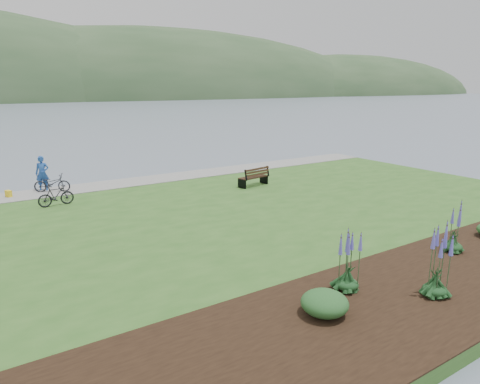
{
  "coord_description": "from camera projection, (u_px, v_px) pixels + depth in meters",
  "views": [
    {
      "loc": [
        -7.7,
        -15.9,
        5.67
      ],
      "look_at": [
        1.83,
        -1.29,
        1.3
      ],
      "focal_mm": 32.0,
      "sensor_mm": 36.0,
      "label": 1
    }
  ],
  "objects": [
    {
      "name": "lawn",
      "position": [
        211.0,
        229.0,
        16.7
      ],
      "size": [
        34.0,
        20.0,
        0.4
      ],
      "primitive_type": "cube",
      "color": "#2E5A20",
      "rests_on": "ground"
    },
    {
      "name": "far_hillside",
      "position": [
        40.0,
        100.0,
        167.12
      ],
      "size": [
        580.0,
        80.0,
        38.0
      ],
      "primitive_type": null,
      "color": "#2F4C2B",
      "rests_on": "ground"
    },
    {
      "name": "shrub_0",
      "position": [
        325.0,
        303.0,
        9.98
      ],
      "size": [
        1.12,
        1.12,
        0.56
      ],
      "primitive_type": "ellipsoid",
      "color": "#1E4C21",
      "rests_on": "garden_bed"
    },
    {
      "name": "echium_0",
      "position": [
        438.0,
        262.0,
        10.73
      ],
      "size": [
        0.62,
        0.62,
        2.12
      ],
      "color": "#133619",
      "rests_on": "garden_bed"
    },
    {
      "name": "park_bench",
      "position": [
        255.0,
        176.0,
        22.86
      ],
      "size": [
        1.79,
        0.96,
        1.06
      ],
      "rotation": [
        0.0,
        0.0,
        0.17
      ],
      "color": "black",
      "rests_on": "lawn"
    },
    {
      "name": "pannier",
      "position": [
        9.0,
        194.0,
        20.62
      ],
      "size": [
        0.3,
        0.37,
        0.34
      ],
      "primitive_type": "cube",
      "rotation": [
        0.0,
        0.0,
        0.34
      ],
      "color": "yellow",
      "rests_on": "lawn"
    },
    {
      "name": "garden_bed",
      "position": [
        442.0,
        279.0,
        11.9
      ],
      "size": [
        24.0,
        4.4,
        0.04
      ],
      "primitive_type": "cube",
      "color": "black",
      "rests_on": "lawn"
    },
    {
      "name": "ground",
      "position": [
        188.0,
        221.0,
        18.38
      ],
      "size": [
        600.0,
        600.0,
        0.0
      ],
      "primitive_type": "plane",
      "color": "slate",
      "rests_on": "ground"
    },
    {
      "name": "echium_1",
      "position": [
        454.0,
        233.0,
        13.7
      ],
      "size": [
        0.62,
        0.62,
        1.74
      ],
      "color": "#133619",
      "rests_on": "garden_bed"
    },
    {
      "name": "shoreline_path",
      "position": [
        133.0,
        182.0,
        23.88
      ],
      "size": [
        34.0,
        2.2,
        0.03
      ],
      "primitive_type": "cube",
      "color": "gray",
      "rests_on": "lawn"
    },
    {
      "name": "person",
      "position": [
        42.0,
        170.0,
        21.74
      ],
      "size": [
        0.91,
        0.79,
        2.11
      ],
      "primitive_type": "imported",
      "rotation": [
        0.0,
        0.0,
        -0.41
      ],
      "color": "#224D9F",
      "rests_on": "lawn"
    },
    {
      "name": "bicycle_b",
      "position": [
        56.0,
        196.0,
        19.12
      ],
      "size": [
        0.58,
        1.58,
        0.93
      ],
      "primitive_type": "imported",
      "rotation": [
        0.0,
        0.0,
        1.66
      ],
      "color": "black",
      "rests_on": "lawn"
    },
    {
      "name": "echium_4",
      "position": [
        348.0,
        261.0,
        11.06
      ],
      "size": [
        0.62,
        0.62,
        1.92
      ],
      "color": "#133619",
      "rests_on": "garden_bed"
    },
    {
      "name": "bicycle_a",
      "position": [
        52.0,
        183.0,
        21.58
      ],
      "size": [
        1.29,
        1.84,
        0.92
      ],
      "primitive_type": "imported",
      "rotation": [
        0.0,
        0.0,
        1.14
      ],
      "color": "black",
      "rests_on": "lawn"
    }
  ]
}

